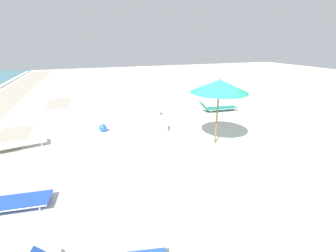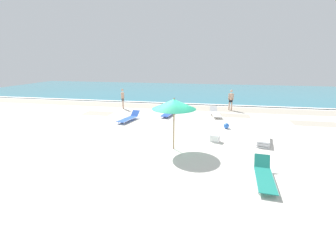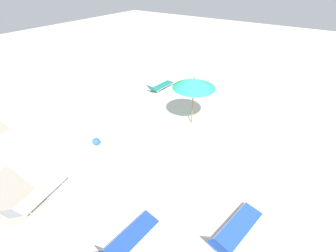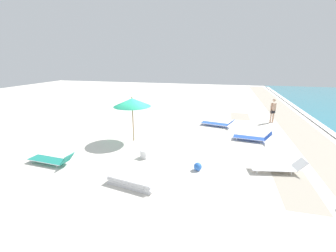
{
  "view_description": "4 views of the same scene",
  "coord_description": "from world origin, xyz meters",
  "px_view_note": "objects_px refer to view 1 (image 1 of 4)",
  "views": [
    {
      "loc": [
        -6.4,
        3.79,
        3.7
      ],
      "look_at": [
        0.08,
        1.47,
        1.11
      ],
      "focal_mm": 24.0,
      "sensor_mm": 36.0,
      "label": 1
    },
    {
      "loc": [
        2.17,
        -10.71,
        4.2
      ],
      "look_at": [
        -0.15,
        1.04,
        0.65
      ],
      "focal_mm": 24.0,
      "sensor_mm": 36.0,
      "label": 2
    },
    {
      "loc": [
        -3.99,
        8.17,
        6.54
      ],
      "look_at": [
        0.38,
        1.69,
        1.13
      ],
      "focal_mm": 24.0,
      "sensor_mm": 36.0,
      "label": 3
    },
    {
      "loc": [
        11.76,
        4.26,
        4.54
      ],
      "look_at": [
        -0.1,
        1.28,
        0.84
      ],
      "focal_mm": 24.0,
      "sensor_mm": 36.0,
      "label": 4
    }
  ],
  "objects_px": {
    "sun_lounger_under_umbrella": "(12,144)",
    "sun_lounger_near_water_right": "(0,202)",
    "beach_ball": "(103,128)",
    "beach_umbrella": "(219,86)",
    "sun_lounger_beside_umbrella": "(218,108)",
    "cooler_box": "(163,126)",
    "lounger_stack": "(143,112)"
  },
  "relations": [
    {
      "from": "beach_umbrella",
      "to": "beach_ball",
      "type": "distance_m",
      "value": 5.25
    },
    {
      "from": "beach_umbrella",
      "to": "cooler_box",
      "type": "distance_m",
      "value": 3.19
    },
    {
      "from": "beach_umbrella",
      "to": "sun_lounger_beside_umbrella",
      "type": "distance_m",
      "value": 4.84
    },
    {
      "from": "sun_lounger_beside_umbrella",
      "to": "cooler_box",
      "type": "relative_size",
      "value": 3.85
    },
    {
      "from": "beach_umbrella",
      "to": "lounger_stack",
      "type": "bearing_deg",
      "value": 21.8
    },
    {
      "from": "sun_lounger_under_umbrella",
      "to": "sun_lounger_near_water_right",
      "type": "xyz_separation_m",
      "value": [
        -3.6,
        -0.62,
        0.01
      ]
    },
    {
      "from": "sun_lounger_beside_umbrella",
      "to": "sun_lounger_under_umbrella",
      "type": "bearing_deg",
      "value": 104.6
    },
    {
      "from": "lounger_stack",
      "to": "cooler_box",
      "type": "height_order",
      "value": "cooler_box"
    },
    {
      "from": "sun_lounger_beside_umbrella",
      "to": "sun_lounger_near_water_right",
      "type": "relative_size",
      "value": 1.08
    },
    {
      "from": "lounger_stack",
      "to": "beach_ball",
      "type": "distance_m",
      "value": 2.83
    },
    {
      "from": "sun_lounger_beside_umbrella",
      "to": "cooler_box",
      "type": "xyz_separation_m",
      "value": [
        -1.72,
        3.81,
        -0.03
      ]
    },
    {
      "from": "beach_umbrella",
      "to": "sun_lounger_near_water_right",
      "type": "distance_m",
      "value": 7.09
    },
    {
      "from": "sun_lounger_near_water_right",
      "to": "beach_ball",
      "type": "xyz_separation_m",
      "value": [
        4.27,
        -2.62,
        -0.05
      ]
    },
    {
      "from": "beach_umbrella",
      "to": "beach_ball",
      "type": "bearing_deg",
      "value": 55.92
    },
    {
      "from": "lounger_stack",
      "to": "sun_lounger_beside_umbrella",
      "type": "distance_m",
      "value": 4.23
    },
    {
      "from": "sun_lounger_under_umbrella",
      "to": "beach_ball",
      "type": "distance_m",
      "value": 3.31
    },
    {
      "from": "sun_lounger_under_umbrella",
      "to": "beach_ball",
      "type": "xyz_separation_m",
      "value": [
        0.67,
        -3.24,
        -0.04
      ]
    },
    {
      "from": "lounger_stack",
      "to": "cooler_box",
      "type": "bearing_deg",
      "value": -161.73
    },
    {
      "from": "lounger_stack",
      "to": "cooler_box",
      "type": "xyz_separation_m",
      "value": [
        -2.48,
        -0.34,
        0.02
      ]
    },
    {
      "from": "sun_lounger_beside_umbrella",
      "to": "beach_umbrella",
      "type": "bearing_deg",
      "value": 152.12
    },
    {
      "from": "sun_lounger_beside_umbrella",
      "to": "cooler_box",
      "type": "bearing_deg",
      "value": 119.04
    },
    {
      "from": "lounger_stack",
      "to": "sun_lounger_near_water_right",
      "type": "height_order",
      "value": "sun_lounger_near_water_right"
    },
    {
      "from": "lounger_stack",
      "to": "sun_lounger_near_water_right",
      "type": "relative_size",
      "value": 0.95
    },
    {
      "from": "sun_lounger_under_umbrella",
      "to": "sun_lounger_near_water_right",
      "type": "relative_size",
      "value": 1.07
    },
    {
      "from": "beach_ball",
      "to": "cooler_box",
      "type": "xyz_separation_m",
      "value": [
        -0.72,
        -2.56,
        0.02
      ]
    },
    {
      "from": "sun_lounger_under_umbrella",
      "to": "beach_umbrella",
      "type": "bearing_deg",
      "value": -116.04
    },
    {
      "from": "beach_umbrella",
      "to": "sun_lounger_under_umbrella",
      "type": "height_order",
      "value": "beach_umbrella"
    },
    {
      "from": "beach_umbrella",
      "to": "cooler_box",
      "type": "xyz_separation_m",
      "value": [
        1.98,
        1.44,
        -2.03
      ]
    },
    {
      "from": "beach_umbrella",
      "to": "sun_lounger_under_umbrella",
      "type": "distance_m",
      "value": 7.78
    },
    {
      "from": "beach_umbrella",
      "to": "lounger_stack",
      "type": "xyz_separation_m",
      "value": [
        4.46,
        1.79,
        -2.06
      ]
    },
    {
      "from": "beach_umbrella",
      "to": "cooler_box",
      "type": "relative_size",
      "value": 4.32
    },
    {
      "from": "sun_lounger_beside_umbrella",
      "to": "sun_lounger_near_water_right",
      "type": "height_order",
      "value": "sun_lounger_near_water_right"
    }
  ]
}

